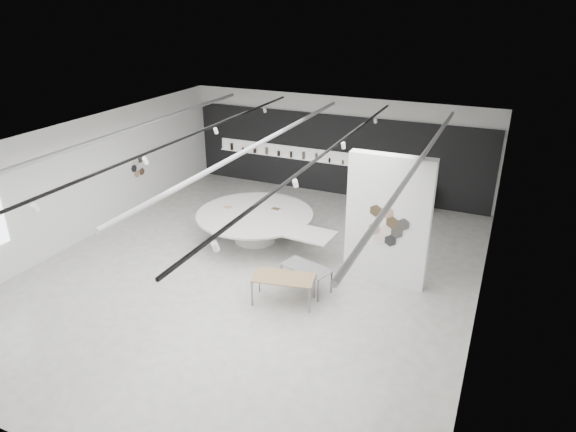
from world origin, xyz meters
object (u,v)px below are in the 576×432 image
at_px(partition_column, 388,221).
at_px(display_island, 257,223).
at_px(sample_table_wood, 284,279).
at_px(kitchen_counter, 408,195).
at_px(sample_table_stone, 306,269).

relative_size(partition_column, display_island, 0.74).
bearing_deg(display_island, sample_table_wood, -47.69).
xyz_separation_m(sample_table_wood, kitchen_counter, (1.58, 7.62, -0.17)).
distance_m(display_island, kitchen_counter, 6.07).
xyz_separation_m(sample_table_stone, kitchen_counter, (1.28, 6.82, -0.11)).
distance_m(sample_table_wood, sample_table_stone, 0.85).
relative_size(display_island, sample_table_stone, 3.35).
relative_size(sample_table_wood, sample_table_stone, 1.16).
bearing_deg(sample_table_stone, partition_column, 35.94).
relative_size(partition_column, kitchen_counter, 1.99).
distance_m(sample_table_wood, kitchen_counter, 7.78).
xyz_separation_m(display_island, sample_table_wood, (2.25, -2.90, 0.06)).
distance_m(partition_column, sample_table_stone, 2.49).
xyz_separation_m(partition_column, display_island, (-4.32, 0.83, -1.19)).
bearing_deg(sample_table_stone, display_island, 140.42).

